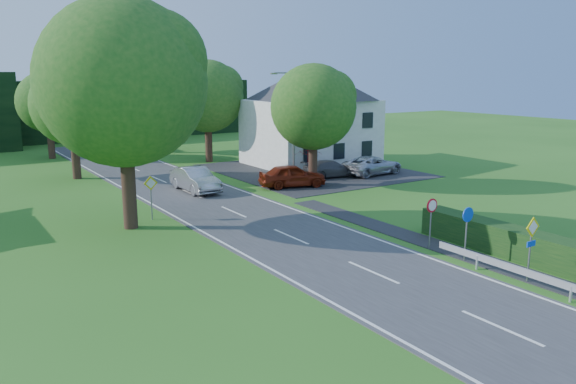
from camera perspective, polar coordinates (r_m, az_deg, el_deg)
road at (r=29.19m, az=-1.88°, el=-3.65°), size 7.00×80.00×0.04m
parking_pad at (r=46.26m, az=2.43°, el=2.19°), size 14.00×16.00×0.04m
line_edge_left at (r=27.70m, az=-7.65°, el=-4.56°), size 0.12×80.00×0.01m
line_edge_right at (r=30.94m, az=3.27°, el=-2.71°), size 0.12×80.00×0.01m
line_centre at (r=29.18m, az=-1.88°, el=-3.60°), size 0.12×80.00×0.01m
tree_main at (r=29.39m, az=-16.28°, el=7.48°), size 9.40×9.40×11.64m
tree_left_far at (r=45.20m, az=-21.01°, el=6.64°), size 7.00×7.00×8.58m
tree_right_far at (r=50.95m, az=-8.15°, el=8.11°), size 7.40×7.40×9.09m
tree_left_back at (r=57.06m, az=-23.14°, el=7.17°), size 6.60×6.60×8.07m
tree_right_back at (r=57.96m, az=-12.43°, el=7.65°), size 6.20×6.20×7.56m
tree_right_mid at (r=39.65m, az=2.58°, el=6.78°), size 7.00×7.00×8.58m
treeline_right at (r=73.71m, az=-15.47°, el=8.16°), size 30.00×5.00×7.00m
house_white at (r=49.31m, az=2.34°, el=7.94°), size 10.60×8.40×8.60m
streetlight at (r=41.02m, az=0.44°, el=7.21°), size 2.03×0.18×8.00m
sign_priority_right at (r=23.20m, az=23.50°, el=-4.26°), size 0.78×0.09×2.59m
sign_roundabout at (r=24.91m, az=17.74°, el=-3.04°), size 0.64×0.08×2.37m
sign_speed_limit at (r=26.14m, az=14.38°, el=-1.93°), size 0.64×0.11×2.37m
sign_priority_left at (r=31.33m, az=-13.76°, el=0.29°), size 0.78×0.09×2.44m
moving_car at (r=38.43m, az=-9.41°, el=1.28°), size 1.79×4.95×1.62m
motorcycle at (r=37.09m, az=-8.87°, el=0.33°), size 0.78×1.73×0.88m
parked_car_red at (r=39.38m, az=0.45°, el=1.68°), size 5.01×3.09×1.59m
parked_car_grey at (r=43.30m, az=4.34°, el=2.39°), size 4.68×2.37×1.30m
parked_car_silver_b at (r=44.77m, az=8.56°, el=2.71°), size 5.44×2.87×1.46m
parasol at (r=44.01m, az=2.05°, el=3.07°), size 2.91×2.94×2.05m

